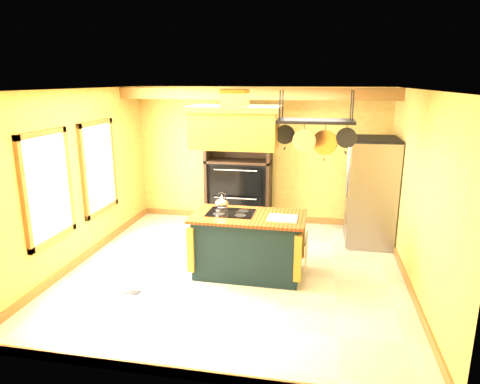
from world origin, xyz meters
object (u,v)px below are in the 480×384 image
(kitchen_island, at_px, (248,244))
(hutch, at_px, (239,181))
(pot_rack, at_px, (315,128))
(range_hood, at_px, (235,125))
(refrigerator, at_px, (371,194))

(kitchen_island, xyz_separation_m, hutch, (-0.58, 2.30, 0.41))
(kitchen_island, bearing_deg, pot_rack, 0.92)
(range_hood, height_order, refrigerator, range_hood)
(hutch, bearing_deg, range_hood, -80.48)
(pot_rack, bearing_deg, range_hood, -179.85)
(pot_rack, height_order, hutch, pot_rack)
(hutch, bearing_deg, pot_rack, -57.08)
(range_hood, height_order, hutch, range_hood)
(range_hood, relative_size, refrigerator, 0.68)
(kitchen_island, height_order, hutch, hutch)
(kitchen_island, bearing_deg, refrigerator, 42.28)
(pot_rack, xyz_separation_m, hutch, (-1.49, 2.30, -1.32))
(kitchen_island, height_order, pot_rack, pot_rack)
(kitchen_island, height_order, range_hood, range_hood)
(refrigerator, bearing_deg, kitchen_island, -138.51)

